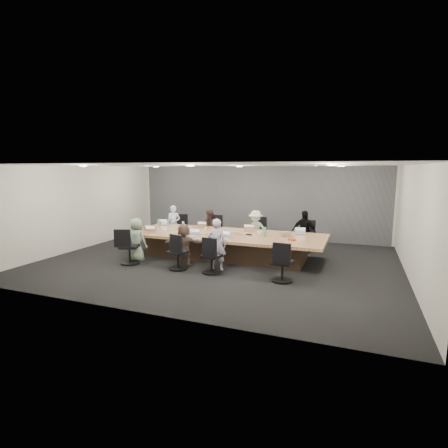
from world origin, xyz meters
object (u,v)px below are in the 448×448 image
(person_5, at_px, (184,245))
(bottle_clear, at_px, (183,225))
(chair_4, at_px, (130,249))
(laptop_5, at_px, (193,236))
(chair_6, at_px, (212,259))
(snack_packet, at_px, (292,240))
(laptop_2, at_px, (251,230))
(laptop_3, at_px, (301,233))
(bottle_green_left, at_px, (159,222))
(mug_brown, at_px, (145,228))
(laptop_4, at_px, (147,233))
(chair_2, at_px, (258,235))
(laptop_0, at_px, (166,225))
(person_2, at_px, (256,230))
(person_3, at_px, (304,232))
(canvas_bag, at_px, (285,234))
(stapler, at_px, (219,234))
(laptop_6, at_px, (224,239))
(chair_0, at_px, (178,230))
(person_1, at_px, (210,228))
(laptop_1, at_px, (204,227))
(chair_5, at_px, (178,255))
(conference_table, at_px, (225,244))
(chair_3, at_px, (305,239))
(chair_1, at_px, (214,232))
(person_4, at_px, (137,240))
(person_6, at_px, (217,244))
(bottle_green_right, at_px, (265,232))
(chair_7, at_px, (282,266))

(person_5, height_order, bottle_clear, person_5)
(chair_4, height_order, laptop_5, chair_4)
(chair_6, distance_m, snack_packet, 2.32)
(laptop_2, distance_m, laptop_3, 1.60)
(person_5, relative_size, bottle_green_left, 4.95)
(person_5, height_order, mug_brown, person_5)
(laptop_4, distance_m, bottle_green_left, 1.37)
(chair_2, height_order, mug_brown, chair_2)
(chair_2, height_order, laptop_2, chair_2)
(laptop_0, distance_m, person_2, 3.18)
(laptop_0, relative_size, bottle_green_left, 1.41)
(person_3, bearing_deg, canvas_bag, -96.11)
(laptop_3, xyz_separation_m, stapler, (-2.26, -1.08, 0.02))
(laptop_6, bearing_deg, snack_packet, 25.08)
(canvas_bag, bearing_deg, chair_0, 160.41)
(stapler, bearing_deg, snack_packet, -9.03)
(chair_4, distance_m, laptop_5, 1.83)
(person_1, height_order, bottle_clear, person_1)
(person_3, bearing_deg, laptop_1, -159.15)
(chair_5, height_order, bottle_clear, bottle_clear)
(chair_2, distance_m, laptop_5, 2.83)
(conference_table, distance_m, laptop_1, 1.38)
(laptop_0, bearing_deg, chair_3, 177.43)
(chair_4, height_order, snack_packet, chair_4)
(chair_1, bearing_deg, laptop_3, 164.48)
(chair_1, distance_m, bottle_green_left, 2.02)
(person_4, bearing_deg, snack_packet, -165.07)
(bottle_green_left, bearing_deg, person_5, -43.71)
(laptop_2, height_order, mug_brown, mug_brown)
(person_3, xyz_separation_m, laptop_4, (-4.44, -2.15, 0.05))
(stapler, bearing_deg, chair_4, -155.37)
(chair_4, height_order, person_6, person_6)
(person_6, bearing_deg, person_4, -6.67)
(chair_0, distance_m, person_2, 3.16)
(chair_1, bearing_deg, laptop_1, 89.97)
(person_2, bearing_deg, chair_4, -126.42)
(person_1, distance_m, person_5, 2.72)
(bottle_green_right, bearing_deg, laptop_5, -158.42)
(person_4, height_order, bottle_green_right, person_4)
(chair_7, xyz_separation_m, laptop_0, (-4.68, 2.50, 0.35))
(laptop_6, height_order, stapler, stapler)
(chair_4, height_order, bottle_green_right, bottle_green_right)
(person_5, bearing_deg, laptop_0, -63.89)
(chair_1, distance_m, person_4, 3.28)
(chair_0, height_order, chair_5, chair_5)
(laptop_0, bearing_deg, person_2, 176.62)
(person_4, distance_m, person_5, 1.56)
(chair_4, bearing_deg, laptop_0, 76.56)
(chair_5, relative_size, person_2, 0.60)
(person_1, bearing_deg, conference_table, -39.87)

